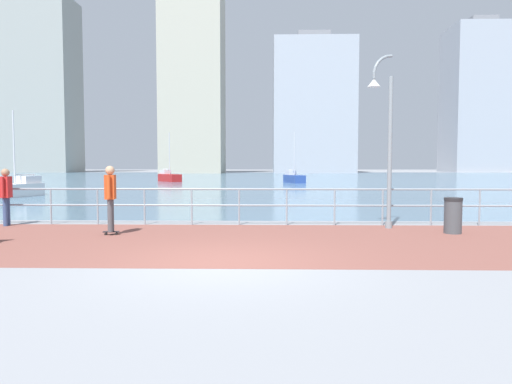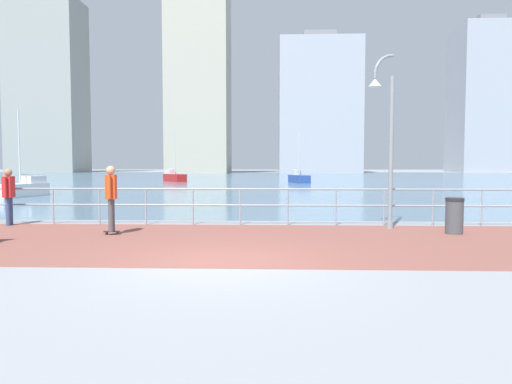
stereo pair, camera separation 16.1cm
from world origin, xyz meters
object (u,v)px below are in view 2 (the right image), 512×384
(skateboarder, at_px, (111,193))
(sailboat_ivory, at_px, (174,177))
(lamppost, at_px, (386,133))
(bystander, at_px, (9,192))
(sailboat_gray, at_px, (22,188))
(trash_bin, at_px, (454,216))
(sailboat_white, at_px, (299,178))

(skateboarder, xyz_separation_m, sailboat_ivory, (-6.21, 36.52, -0.57))
(lamppost, xyz_separation_m, bystander, (-10.80, 0.31, -1.67))
(bystander, xyz_separation_m, sailboat_gray, (-6.18, 11.98, -0.53))
(sailboat_gray, distance_m, sailboat_ivory, 23.14)
(bystander, bearing_deg, trash_bin, -5.60)
(bystander, bearing_deg, sailboat_ivory, 94.26)
(sailboat_ivory, bearing_deg, sailboat_white, -12.92)
(bystander, distance_m, sailboat_gray, 13.50)
(bystander, distance_m, trash_bin, 12.44)
(skateboarder, bearing_deg, trash_bin, 2.99)
(lamppost, bearing_deg, bystander, 178.35)
(sailboat_gray, bearing_deg, skateboarder, -54.33)
(skateboarder, distance_m, sailboat_gray, 16.82)
(lamppost, distance_m, sailboat_gray, 21.09)
(lamppost, relative_size, sailboat_ivory, 0.95)
(sailboat_gray, relative_size, sailboat_white, 0.97)
(skateboarder, relative_size, sailboat_gray, 0.37)
(sailboat_white, bearing_deg, skateboarder, -100.97)
(skateboarder, relative_size, sailboat_white, 0.36)
(skateboarder, distance_m, sailboat_white, 34.23)
(trash_bin, bearing_deg, sailboat_ivory, 112.54)
(trash_bin, xyz_separation_m, sailboat_white, (-2.24, 33.14, -0.00))
(lamppost, xyz_separation_m, sailboat_ivory, (-13.40, 35.16, -2.17))
(sailboat_gray, bearing_deg, bystander, -62.70)
(sailboat_gray, bearing_deg, lamppost, -35.89)
(sailboat_white, bearing_deg, sailboat_gray, -129.28)
(sailboat_gray, bearing_deg, sailboat_white, 50.72)
(sailboat_white, xyz_separation_m, sailboat_ivory, (-12.72, 2.92, 0.02))
(skateboarder, height_order, sailboat_ivory, sailboat_ivory)
(skateboarder, bearing_deg, lamppost, 10.71)
(trash_bin, bearing_deg, skateboarder, -177.01)
(lamppost, xyz_separation_m, skateboarder, (-7.19, -1.36, -1.60))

